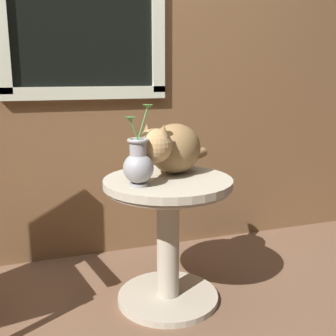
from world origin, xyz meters
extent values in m
plane|color=brown|center=(0.00, 0.00, 0.00)|extent=(6.00, 6.00, 0.00)
cube|color=brown|center=(0.00, 0.85, 1.30)|extent=(4.00, 0.04, 2.60)
cube|color=beige|center=(0.01, 0.81, 0.97)|extent=(0.91, 0.03, 0.07)
cube|color=beige|center=(0.43, 0.81, 1.45)|extent=(0.07, 0.03, 0.95)
cube|color=black|center=(0.01, 0.82, 1.45)|extent=(0.82, 0.01, 0.93)
cylinder|color=#B2A893|center=(0.28, 0.18, 0.01)|extent=(0.49, 0.49, 0.03)
cylinder|color=#B2A893|center=(0.28, 0.18, 0.30)|extent=(0.11, 0.11, 0.55)
cylinder|color=#B2A893|center=(0.28, 0.18, 0.59)|extent=(0.59, 0.59, 0.03)
torus|color=#B2A893|center=(0.28, 0.18, 0.57)|extent=(0.57, 0.57, 0.02)
ellipsoid|color=olive|center=(0.35, 0.28, 0.73)|extent=(0.37, 0.36, 0.24)
sphere|color=tan|center=(0.21, 0.16, 0.77)|extent=(0.15, 0.15, 0.15)
cone|color=olive|center=(0.18, 0.19, 0.84)|extent=(0.05, 0.05, 0.05)
cone|color=olive|center=(0.24, 0.13, 0.84)|extent=(0.05, 0.05, 0.05)
cylinder|color=olive|center=(0.50, 0.41, 0.66)|extent=(0.22, 0.21, 0.05)
cylinder|color=#99999E|center=(0.12, 0.10, 0.62)|extent=(0.08, 0.08, 0.01)
ellipsoid|color=#99999E|center=(0.12, 0.10, 0.69)|extent=(0.13, 0.13, 0.13)
cylinder|color=#99999E|center=(0.12, 0.10, 0.77)|extent=(0.07, 0.07, 0.07)
torus|color=#99999E|center=(0.12, 0.10, 0.81)|extent=(0.09, 0.09, 0.02)
cylinder|color=#47893D|center=(0.11, 0.11, 0.85)|extent=(0.03, 0.01, 0.09)
cone|color=#47893D|center=(0.09, 0.11, 0.90)|extent=(0.04, 0.04, 0.02)
cylinder|color=#47893D|center=(0.15, 0.12, 0.88)|extent=(0.06, 0.04, 0.14)
cone|color=#47893D|center=(0.17, 0.13, 0.94)|extent=(0.04, 0.04, 0.02)
camera|label=1|loc=(-0.31, -1.56, 1.08)|focal=44.36mm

